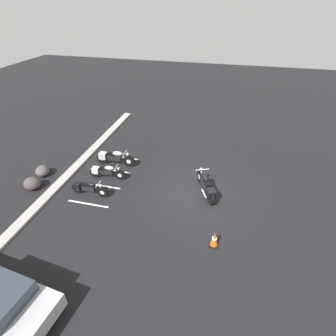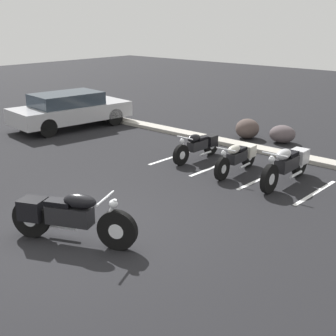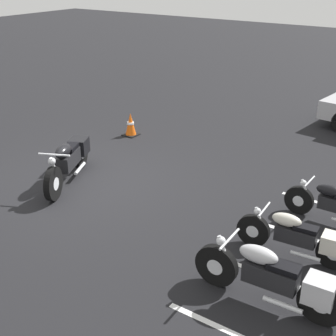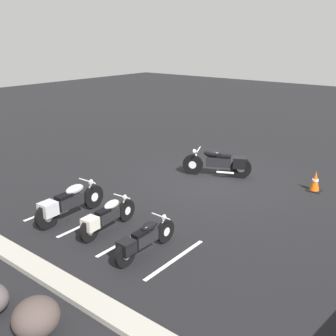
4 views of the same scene
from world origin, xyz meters
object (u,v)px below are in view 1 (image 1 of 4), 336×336
object	(u,v)px
parked_bike_1	(106,172)
parked_bike_2	(114,157)
parked_bike_0	(88,188)
traffic_cone	(214,239)
landscape_rock_1	(32,183)
landscape_rock_0	(42,171)
motorcycle_black_featured	(206,186)

from	to	relation	value
parked_bike_1	parked_bike_2	xyz separation A→B (m)	(1.36, 0.13, 0.07)
parked_bike_0	traffic_cone	bearing A→B (deg)	-14.53
landscape_rock_1	parked_bike_2	bearing A→B (deg)	-44.65
parked_bike_1	landscape_rock_0	size ratio (longest dim) A/B	2.39
parked_bike_1	parked_bike_2	world-z (taller)	parked_bike_2
landscape_rock_1	traffic_cone	distance (m)	9.49
motorcycle_black_featured	traffic_cone	distance (m)	3.23
landscape_rock_1	traffic_cone	size ratio (longest dim) A/B	1.21
parked_bike_2	motorcycle_black_featured	bearing A→B (deg)	-16.67
parked_bike_0	parked_bike_1	world-z (taller)	parked_bike_1
motorcycle_black_featured	parked_bike_2	bearing A→B (deg)	50.73
motorcycle_black_featured	parked_bike_2	distance (m)	5.74
parked_bike_0	landscape_rock_1	distance (m)	3.00
motorcycle_black_featured	parked_bike_1	world-z (taller)	motorcycle_black_featured
parked_bike_1	landscape_rock_0	world-z (taller)	parked_bike_1
parked_bike_0	landscape_rock_0	size ratio (longest dim) A/B	2.34
parked_bike_0	parked_bike_2	bearing A→B (deg)	87.86
parked_bike_2	parked_bike_1	bearing A→B (deg)	-86.88
landscape_rock_1	traffic_cone	bearing A→B (deg)	-98.61
motorcycle_black_featured	parked_bike_1	size ratio (longest dim) A/B	1.15
traffic_cone	parked_bike_2	bearing A→B (deg)	53.97
parked_bike_1	landscape_rock_1	bearing A→B (deg)	-155.52
parked_bike_0	landscape_rock_1	size ratio (longest dim) A/B	2.41
motorcycle_black_featured	traffic_cone	xyz separation A→B (m)	(-3.14, -0.72, -0.20)
motorcycle_black_featured	landscape_rock_0	xyz separation A→B (m)	(-0.54, 8.92, -0.23)
parked_bike_0	landscape_rock_1	xyz separation A→B (m)	(-0.28, 2.98, -0.08)
landscape_rock_0	parked_bike_1	bearing A→B (deg)	-80.11
parked_bike_0	parked_bike_1	distance (m)	1.53
parked_bike_2	traffic_cone	bearing A→B (deg)	-38.28
motorcycle_black_featured	traffic_cone	bearing A→B (deg)	168.05
parked_bike_0	parked_bike_2	xyz separation A→B (m)	(2.87, -0.12, 0.08)
landscape_rock_0	landscape_rock_1	bearing A→B (deg)	-167.79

